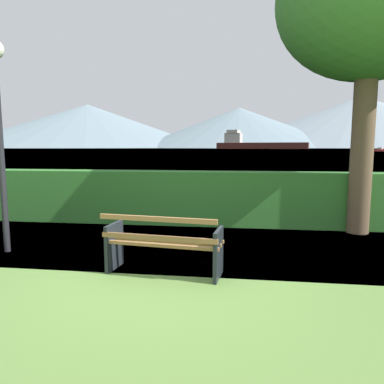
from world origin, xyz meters
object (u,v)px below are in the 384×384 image
object	(u,v)px
park_bench	(163,245)
sailboat_mid	(381,150)
tree_near_bench	(371,1)
cargo_ship_large	(254,143)

from	to	relation	value
park_bench	sailboat_mid	distance (m)	147.88
tree_near_bench	sailboat_mid	distance (m)	143.97
tree_near_bench	cargo_ship_large	distance (m)	293.62
sailboat_mid	tree_near_bench	bearing A→B (deg)	-110.42
tree_near_bench	sailboat_mid	bearing A→B (deg)	69.58
tree_near_bench	cargo_ship_large	size ratio (longest dim) A/B	0.08
cargo_ship_large	sailboat_mid	world-z (taller)	cargo_ship_large
park_bench	tree_near_bench	world-z (taller)	tree_near_bench
park_bench	cargo_ship_large	world-z (taller)	cargo_ship_large
park_bench	tree_near_bench	bearing A→B (deg)	39.87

